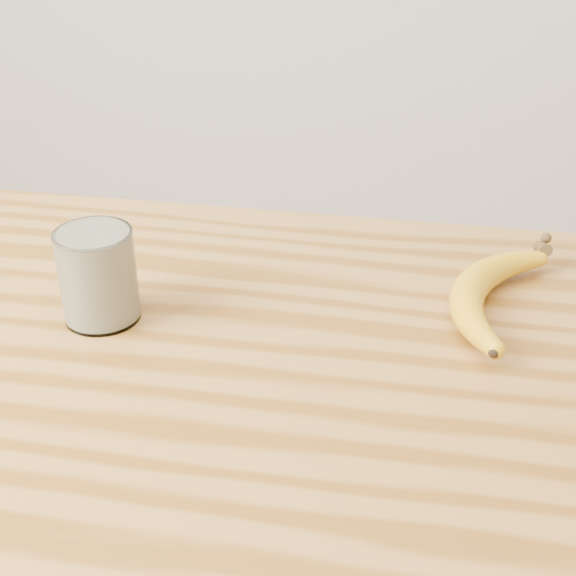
# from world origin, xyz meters

# --- Properties ---
(table) EXTENTS (1.20, 0.80, 0.90)m
(table) POSITION_xyz_m (0.00, 0.00, 0.77)
(table) COLOR #9E6A2F
(table) RESTS_ON ground
(smoothie_glass) EXTENTS (0.09, 0.09, 0.11)m
(smoothie_glass) POSITION_xyz_m (-0.05, 0.07, 0.96)
(smoothie_glass) COLOR white
(smoothie_glass) RESTS_ON table
(banana) EXTENTS (0.21, 0.36, 0.04)m
(banana) POSITION_xyz_m (0.36, 0.18, 0.92)
(banana) COLOR gold
(banana) RESTS_ON table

